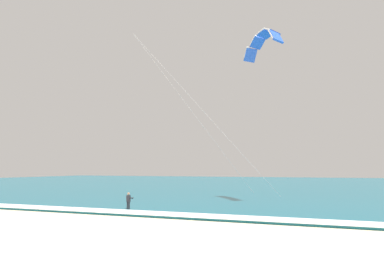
{
  "coord_description": "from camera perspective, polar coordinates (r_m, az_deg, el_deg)",
  "views": [
    {
      "loc": [
        14.6,
        -12.27,
        3.89
      ],
      "look_at": [
        4.04,
        16.26,
        7.5
      ],
      "focal_mm": 31.71,
      "sensor_mm": 36.0,
      "label": 1
    }
  ],
  "objects": [
    {
      "name": "sea",
      "position": [
        85.87,
        10.64,
        -9.18
      ],
      "size": [
        200.0,
        120.0,
        0.2
      ],
      "primitive_type": "cube",
      "color": "#146075",
      "rests_on": "ground"
    },
    {
      "name": "surfboard",
      "position": [
        32.14,
        -10.68,
        -13.56
      ],
      "size": [
        0.69,
        1.46,
        0.09
      ],
      "color": "yellow",
      "rests_on": "ground"
    },
    {
      "name": "kite_primary",
      "position": [
        38.6,
        11.83,
        14.18
      ],
      "size": [
        13.76,
        10.93,
        17.49
      ],
      "color": "blue"
    },
    {
      "name": "kitesurfer",
      "position": [
        32.06,
        -10.62,
        -11.93
      ],
      "size": [
        0.58,
        0.58,
        1.69
      ],
      "color": "#232328",
      "rests_on": "ground"
    },
    {
      "name": "surf_foam",
      "position": [
        29.64,
        -9.66,
        -13.79
      ],
      "size": [
        200.0,
        2.39,
        0.04
      ],
      "primitive_type": "cube",
      "color": "white",
      "rests_on": "sea"
    }
  ]
}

